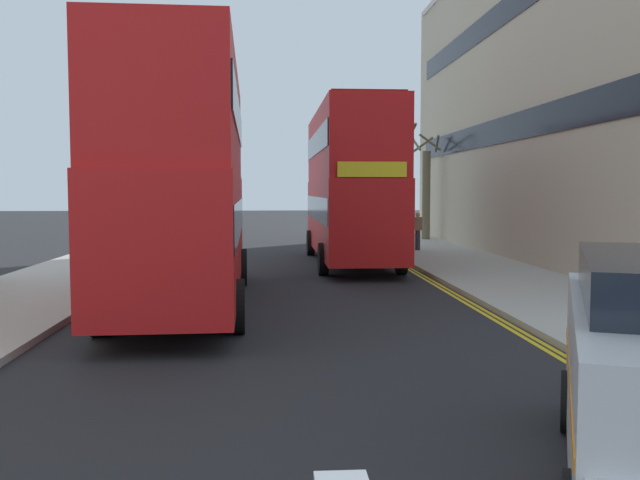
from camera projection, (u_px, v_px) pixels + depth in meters
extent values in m
cube|color=#ADA89E|center=(536.00, 291.00, 17.94)|extent=(4.00, 80.00, 0.14)
cube|color=#ADA89E|center=(25.00, 296.00, 17.05)|extent=(4.00, 80.00, 0.14)
cube|color=yellow|center=(480.00, 308.00, 15.81)|extent=(0.10, 56.00, 0.01)
cube|color=yellow|center=(473.00, 308.00, 15.80)|extent=(0.10, 56.00, 0.01)
cube|color=red|center=(185.00, 231.00, 16.05)|extent=(2.83, 10.87, 2.60)
cube|color=red|center=(184.00, 121.00, 15.86)|extent=(2.78, 10.65, 2.50)
cube|color=black|center=(185.00, 218.00, 16.02)|extent=(2.85, 10.44, 0.84)
cube|color=black|center=(184.00, 117.00, 15.85)|extent=(2.83, 10.23, 0.80)
cube|color=yellow|center=(201.00, 171.00, 21.27)|extent=(2.00, 0.12, 0.44)
cube|color=maroon|center=(183.00, 64.00, 15.77)|extent=(2.55, 9.79, 0.10)
cylinder|color=black|center=(152.00, 268.00, 19.33)|extent=(0.33, 1.05, 1.04)
cylinder|color=black|center=(242.00, 267.00, 19.58)|extent=(0.33, 1.05, 1.04)
cylinder|color=black|center=(100.00, 309.00, 12.69)|extent=(0.33, 1.05, 1.04)
cylinder|color=black|center=(237.00, 306.00, 12.94)|extent=(0.33, 1.05, 1.04)
cube|color=red|center=(350.00, 216.00, 25.16)|extent=(2.55, 10.81, 2.60)
cube|color=red|center=(350.00, 146.00, 24.98)|extent=(2.50, 10.59, 2.50)
cube|color=black|center=(350.00, 208.00, 25.14)|extent=(2.57, 10.38, 0.84)
cube|color=black|center=(350.00, 143.00, 24.97)|extent=(2.56, 10.16, 0.80)
cube|color=yellow|center=(372.00, 169.00, 19.70)|extent=(2.00, 0.07, 0.44)
cube|color=maroon|center=(350.00, 110.00, 24.88)|extent=(2.29, 9.73, 0.10)
cylinder|color=black|center=(401.00, 258.00, 22.01)|extent=(0.30, 1.04, 1.04)
cylinder|color=black|center=(323.00, 259.00, 21.83)|extent=(0.30, 1.04, 1.04)
cylinder|color=black|center=(370.00, 242.00, 28.67)|extent=(0.30, 1.04, 1.04)
cylinder|color=black|center=(311.00, 243.00, 28.49)|extent=(0.30, 1.04, 1.04)
cylinder|color=black|center=(571.00, 401.00, 7.70)|extent=(0.47, 0.71, 0.68)
cylinder|color=#2D2D38|center=(418.00, 240.00, 29.37)|extent=(0.22, 0.22, 0.85)
cube|color=#8C6647|center=(418.00, 224.00, 29.32)|extent=(0.34, 0.22, 0.56)
sphere|color=tan|center=(418.00, 215.00, 29.29)|extent=(0.20, 0.20, 0.20)
cylinder|color=#6B6047|center=(426.00, 195.00, 35.85)|extent=(0.42, 0.42, 4.58)
cylinder|color=#6B6047|center=(437.00, 144.00, 35.64)|extent=(0.24, 1.12, 0.83)
cylinder|color=#6B6047|center=(423.00, 144.00, 36.17)|extent=(1.12, 0.27, 0.83)
cylinder|color=#6B6047|center=(414.00, 140.00, 35.40)|extent=(0.52, 1.55, 1.15)
cylinder|color=#6B6047|center=(430.00, 142.00, 35.09)|extent=(1.21, 0.22, 0.89)
cylinder|color=#6B6047|center=(400.00, 196.00, 29.10)|extent=(0.29, 0.29, 4.63)
cylinder|color=#6B6047|center=(411.00, 133.00, 29.03)|extent=(0.31, 1.02, 0.76)
cylinder|color=#6B6047|center=(396.00, 133.00, 29.42)|extent=(1.11, 0.29, 0.82)
cylinder|color=#6B6047|center=(384.00, 130.00, 28.99)|extent=(0.41, 1.39, 1.03)
cylinder|color=#6B6047|center=(404.00, 132.00, 28.47)|extent=(0.95, 0.23, 0.71)
cube|color=beige|center=(618.00, 93.00, 27.60)|extent=(10.00, 28.00, 13.17)
cube|color=black|center=(497.00, 17.00, 27.05)|extent=(0.04, 24.64, 1.00)
cube|color=black|center=(495.00, 132.00, 27.37)|extent=(0.04, 24.64, 1.00)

